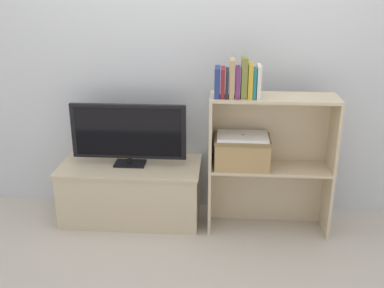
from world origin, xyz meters
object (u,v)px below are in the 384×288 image
(book_plum, at_px, (238,82))
(book_teal, at_px, (254,83))
(book_olive, at_px, (244,77))
(laptop, at_px, (243,136))
(book_ivory, at_px, (259,81))
(tv, at_px, (129,133))
(book_maroon, at_px, (223,82))
(book_mustard, at_px, (250,80))
(book_charcoal, at_px, (227,83))
(book_tan, at_px, (232,78))
(tv_stand, at_px, (132,191))
(storage_basket_left, at_px, (242,151))
(book_navy, at_px, (217,82))

(book_plum, relative_size, book_teal, 1.05)
(book_olive, distance_m, laptop, 0.40)
(book_ivory, bearing_deg, laptop, 166.65)
(book_plum, bearing_deg, tv, 170.52)
(book_ivory, bearing_deg, book_maroon, 180.00)
(book_mustard, xyz_separation_m, book_teal, (0.03, 0.00, -0.02))
(tv, xyz_separation_m, book_charcoal, (0.68, -0.13, 0.40))
(book_tan, xyz_separation_m, book_ivory, (0.17, 0.00, -0.02))
(book_maroon, height_order, book_ivory, book_ivory)
(tv_stand, distance_m, book_tan, 1.14)
(book_charcoal, distance_m, book_ivory, 0.20)
(book_tan, bearing_deg, book_mustard, 0.00)
(book_ivory, bearing_deg, book_mustard, 180.00)
(book_charcoal, bearing_deg, book_mustard, 0.00)
(book_plum, distance_m, book_ivory, 0.13)
(book_charcoal, relative_size, book_plum, 0.92)
(book_olive, bearing_deg, book_teal, 0.00)
(tv_stand, xyz_separation_m, laptop, (0.80, -0.11, 0.49))
(book_plum, relative_size, book_olive, 0.75)
(book_maroon, distance_m, book_plum, 0.09)
(book_charcoal, xyz_separation_m, book_teal, (0.17, 0.00, 0.00))
(book_maroon, relative_size, book_ivory, 0.90)
(book_ivory, bearing_deg, book_charcoal, 180.00)
(book_plum, bearing_deg, book_ivory, 0.00)
(tv, distance_m, book_plum, 0.86)
(book_maroon, xyz_separation_m, storage_basket_left, (0.14, 0.02, -0.47))
(book_ivory, height_order, laptop, book_ivory)
(book_maroon, relative_size, book_charcoal, 1.05)
(book_ivory, bearing_deg, book_olive, 180.00)
(book_tan, height_order, book_mustard, book_tan)
(tv_stand, relative_size, book_maroon, 5.42)
(tv, relative_size, book_tan, 3.36)
(book_olive, height_order, book_teal, book_olive)
(book_ivory, bearing_deg, book_tan, -180.00)
(book_navy, distance_m, book_mustard, 0.21)
(storage_basket_left, height_order, laptop, laptop)
(book_charcoal, distance_m, book_plum, 0.07)
(book_olive, bearing_deg, book_ivory, 0.00)
(tv, bearing_deg, book_teal, -8.33)
(tv_stand, xyz_separation_m, book_maroon, (0.66, -0.13, 0.86))
(book_tan, bearing_deg, storage_basket_left, 13.91)
(book_teal, relative_size, book_ivory, 0.89)
(book_plum, xyz_separation_m, book_teal, (0.11, 0.00, -0.00))
(storage_basket_left, relative_size, laptop, 1.10)
(tv_stand, height_order, book_mustard, book_mustard)
(book_navy, bearing_deg, storage_basket_left, 6.65)
(tv, distance_m, book_teal, 0.95)
(tv, bearing_deg, book_plum, -9.48)
(book_navy, xyz_separation_m, storage_basket_left, (0.18, 0.02, -0.47))
(book_tan, bearing_deg, tv_stand, 169.92)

